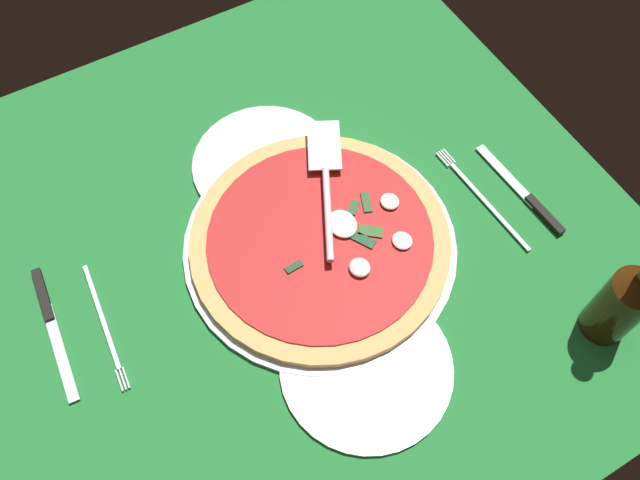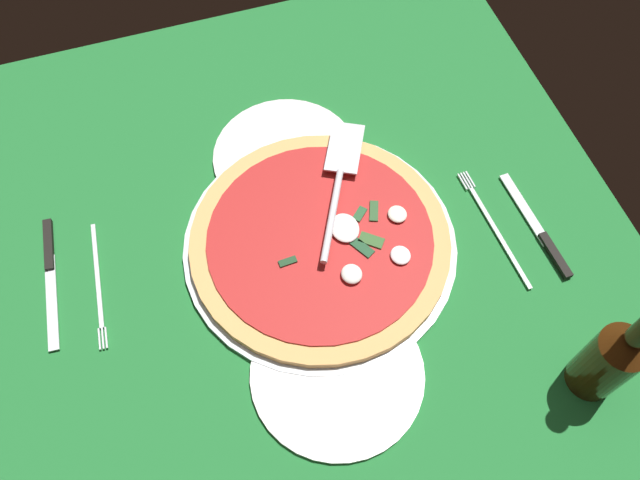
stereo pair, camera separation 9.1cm
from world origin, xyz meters
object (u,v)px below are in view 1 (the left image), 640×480
at_px(pizza_server, 326,180).
at_px(dinner_plate_right, 366,368).
at_px(dinner_plate_left, 265,164).
at_px(beer_bottle, 625,301).
at_px(pizza, 321,241).
at_px(place_setting_near, 78,325).
at_px(place_setting_far, 505,199).

bearing_deg(pizza_server, dinner_plate_right, -171.53).
relative_size(dinner_plate_left, beer_bottle, 1.04).
bearing_deg(pizza, beer_bottle, 42.42).
height_order(place_setting_near, place_setting_far, same).
height_order(pizza, pizza_server, pizza_server).
xyz_separation_m(place_setting_near, place_setting_far, (0.12, 0.62, -0.00)).
bearing_deg(dinner_plate_right, beer_bottle, 70.90).
xyz_separation_m(dinner_plate_left, dinner_plate_right, (0.35, -0.04, 0.00)).
bearing_deg(place_setting_far, dinner_plate_right, 107.93).
height_order(dinner_plate_left, pizza_server, pizza_server).
height_order(dinner_plate_right, place_setting_near, place_setting_near).
distance_m(dinner_plate_left, dinner_plate_right, 0.35).
bearing_deg(dinner_plate_right, dinner_plate_left, 174.19).
relative_size(pizza_server, beer_bottle, 1.07).
distance_m(dinner_plate_left, pizza_server, 0.11).
relative_size(dinner_plate_right, place_setting_near, 1.02).
distance_m(dinner_plate_right, pizza, 0.19).
bearing_deg(dinner_plate_right, pizza, 168.17).
distance_m(pizza, place_setting_near, 0.35).
bearing_deg(beer_bottle, pizza, -137.58).
height_order(dinner_plate_right, beer_bottle, beer_bottle).
bearing_deg(pizza, dinner_plate_right, -11.83).
bearing_deg(dinner_plate_left, pizza, 1.02).
relative_size(place_setting_near, place_setting_far, 0.99).
distance_m(pizza, beer_bottle, 0.40).
bearing_deg(place_setting_far, pizza, 73.95).
xyz_separation_m(place_setting_near, beer_bottle, (0.35, 0.60, 0.08)).
distance_m(place_setting_far, beer_bottle, 0.24).
bearing_deg(pizza_server, beer_bottle, -121.76).
bearing_deg(place_setting_near, dinner_plate_right, 55.75).
height_order(dinner_plate_left, pizza, pizza).
bearing_deg(dinner_plate_left, beer_bottle, 30.41).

